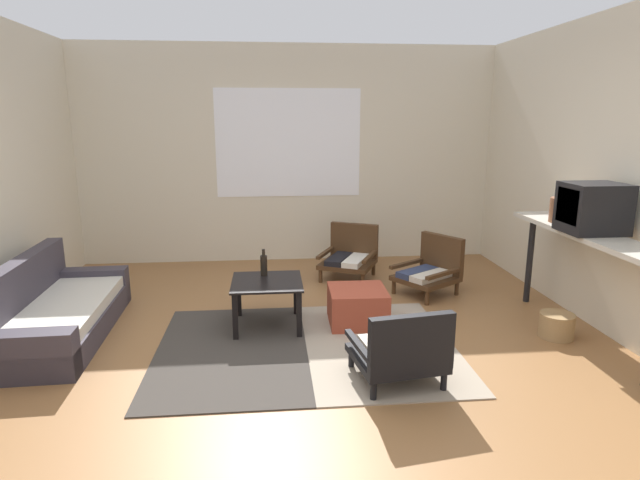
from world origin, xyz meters
The scene contains 15 objects.
ground_plane centered at (0.00, 0.00, 0.00)m, with size 7.80×7.80×0.00m, color olive.
far_wall_with_window centered at (0.00, 3.06, 1.35)m, with size 5.60×0.13×2.70m.
side_wall_right centered at (2.66, 0.30, 1.35)m, with size 0.12×6.60×2.70m, color beige.
area_rug centered at (0.02, 0.25, 0.01)m, with size 2.39×1.83×0.01m.
couch centered at (-2.09, 0.69, 0.21)m, with size 0.80×1.78×0.67m.
coffee_table centered at (-0.29, 0.73, 0.35)m, with size 0.61×0.61×0.42m.
armchair_by_window centered at (0.67, 2.15, 0.27)m, with size 0.76×0.76×0.60m.
armchair_striped_foreground centered at (0.63, -0.40, 0.25)m, with size 0.67×0.65×0.57m.
armchair_corner centered at (1.43, 1.49, 0.27)m, with size 0.76×0.75×0.60m.
ottoman_orange centered at (0.52, 0.72, 0.16)m, with size 0.51×0.51×0.33m, color #993D28.
console_shelf centered at (2.32, 0.27, 0.81)m, with size 0.36×1.85×0.92m.
crt_television centered at (2.32, 0.22, 1.11)m, with size 0.45×0.39×0.40m.
clay_vase centered at (2.32, 0.65, 1.04)m, with size 0.23×0.23×0.33m.
glass_bottle centered at (-0.31, 0.90, 0.52)m, with size 0.06×0.06×0.24m.
wicker_basket centered at (2.15, 0.26, 0.10)m, with size 0.28×0.28×0.21m, color #9E7A4C.
Camera 1 is at (-0.24, -3.66, 1.81)m, focal length 29.35 mm.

